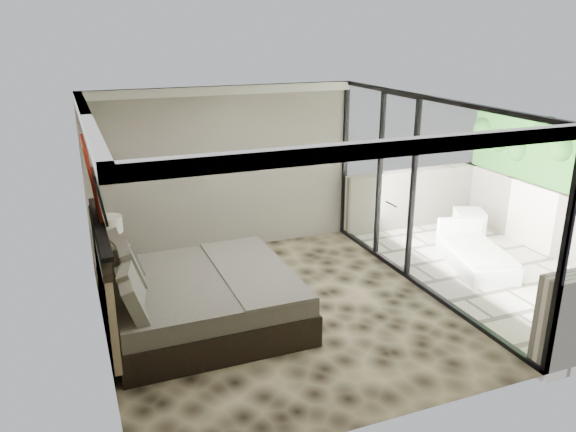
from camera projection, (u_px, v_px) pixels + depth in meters
name	position (u px, v px, depth m)	size (l,w,h in m)	color
floor	(278.00, 311.00, 7.67)	(5.00, 5.00, 0.00)	black
ceiling	(277.00, 105.00, 6.78)	(4.50, 5.00, 0.02)	silver
back_wall	(225.00, 171.00, 9.41)	(4.50, 0.02, 2.80)	gray
left_wall	(96.00, 237.00, 6.44)	(0.02, 5.00, 2.80)	gray
glass_wall	(425.00, 196.00, 8.02)	(0.08, 5.00, 2.80)	white
terrace_slab	(496.00, 273.00, 9.01)	(3.00, 5.00, 0.12)	beige
parapet_far	(565.00, 227.00, 9.29)	(0.30, 5.00, 1.10)	beige
foliage_hedge	(576.00, 162.00, 8.94)	(0.36, 4.60, 1.10)	#2F7725
picture_ledge	(99.00, 226.00, 6.51)	(0.12, 2.20, 0.05)	black
bed	(195.00, 297.00, 7.22)	(2.41, 2.33, 1.34)	black
nightstand	(117.00, 272.00, 8.20)	(0.58, 0.58, 0.58)	black
table_lamp	(111.00, 231.00, 8.02)	(0.34, 0.34, 0.62)	black
abstract_canvas	(91.00, 177.00, 6.76)	(0.04, 0.90, 0.90)	#A1160D
framed_print	(99.00, 196.00, 6.50)	(0.03, 0.50, 0.60)	black
ottoman	(469.00, 223.00, 10.34)	(0.50, 0.50, 0.50)	white
lounger	(475.00, 255.00, 9.06)	(1.14, 1.68, 0.60)	white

